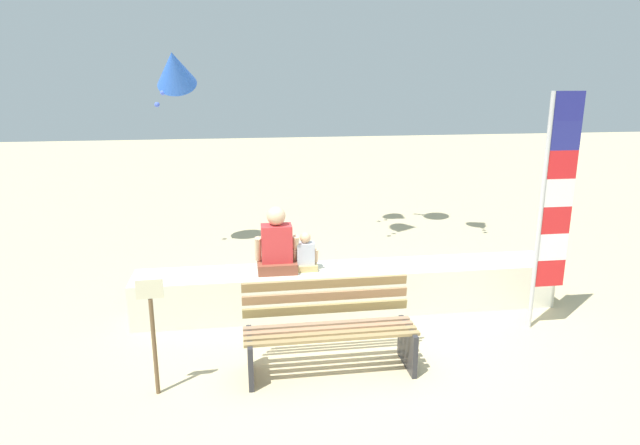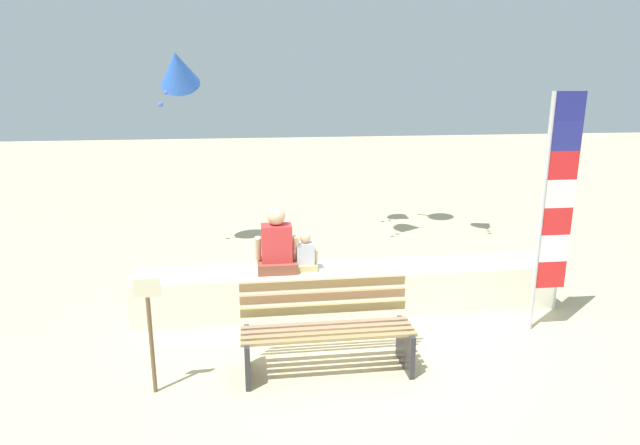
# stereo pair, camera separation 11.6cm
# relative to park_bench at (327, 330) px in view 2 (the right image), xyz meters

# --- Properties ---
(ground_plane) EXTENTS (40.00, 40.00, 0.00)m
(ground_plane) POSITION_rel_park_bench_xyz_m (0.46, 0.46, -0.42)
(ground_plane) COLOR #CCB98B
(seawall_ledge) EXTENTS (5.27, 0.64, 0.56)m
(seawall_ledge) POSITION_rel_park_bench_xyz_m (0.46, 1.40, -0.14)
(seawall_ledge) COLOR silver
(seawall_ledge) RESTS_ON ground
(park_bench) EXTENTS (1.72, 0.62, 0.88)m
(park_bench) POSITION_rel_park_bench_xyz_m (0.00, 0.00, 0.00)
(park_bench) COLOR #977C4F
(park_bench) RESTS_ON ground
(person_adult) EXTENTS (0.53, 0.39, 0.81)m
(person_adult) POSITION_rel_park_bench_xyz_m (-0.42, 1.41, 0.46)
(person_adult) COLOR brown
(person_adult) RESTS_ON seawall_ledge
(person_child) EXTENTS (0.31, 0.23, 0.48)m
(person_child) POSITION_rel_park_bench_xyz_m (-0.07, 1.41, 0.33)
(person_child) COLOR tan
(person_child) RESTS_ON seawall_ledge
(flag_banner) EXTENTS (0.39, 0.05, 2.74)m
(flag_banner) POSITION_rel_park_bench_xyz_m (2.62, 0.58, 1.11)
(flag_banner) COLOR #B7B7BC
(flag_banner) RESTS_ON ground
(kite_blue) EXTENTS (0.67, 0.87, 0.99)m
(kite_blue) POSITION_rel_park_bench_xyz_m (-1.77, 3.98, 2.55)
(kite_blue) COLOR blue
(sign_post) EXTENTS (0.24, 0.04, 1.14)m
(sign_post) POSITION_rel_park_bench_xyz_m (-1.67, -0.24, 0.26)
(sign_post) COLOR brown
(sign_post) RESTS_ON ground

